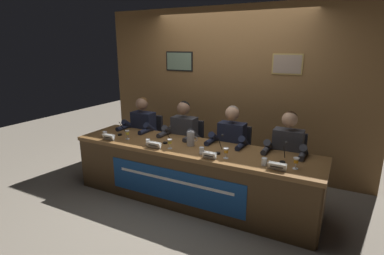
{
  "coord_description": "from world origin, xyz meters",
  "views": [
    {
      "loc": [
        1.71,
        -3.27,
        2.0
      ],
      "look_at": [
        0.0,
        0.0,
        1.0
      ],
      "focal_mm": 28.17,
      "sensor_mm": 36.0,
      "label": 1
    }
  ],
  "objects_px": {
    "microphone_far_left": "(122,130)",
    "panelist_center_left": "(182,137)",
    "conference_table": "(188,166)",
    "panelist_far_right": "(286,153)",
    "juice_glass_center_right": "(226,151)",
    "microphone_center_right": "(219,147)",
    "microphone_far_right": "(284,155)",
    "water_cup_far_left": "(105,134)",
    "water_cup_center_left": "(148,143)",
    "panelist_center_right": "(229,144)",
    "juice_glass_center_left": "(170,142)",
    "nameplate_center_right": "(209,155)",
    "chair_center_left": "(188,151)",
    "water_cup_far_right": "(264,162)",
    "microphone_center_left": "(167,137)",
    "water_cup_center_right": "(202,151)",
    "chair_far_left": "(149,144)",
    "chair_center_right": "(234,159)",
    "juice_glass_far_left": "(127,133)",
    "nameplate_center_left": "(154,145)",
    "chair_far_right": "(287,168)",
    "nameplate_far_left": "(109,137)",
    "panelist_far_left": "(140,130)",
    "water_pitcher_central": "(191,139)",
    "juice_glass_far_right": "(296,161)",
    "nameplate_far_right": "(277,166)"
  },
  "relations": [
    {
      "from": "microphone_far_left",
      "to": "panelist_center_left",
      "type": "height_order",
      "value": "panelist_center_left"
    },
    {
      "from": "conference_table",
      "to": "panelist_far_right",
      "type": "height_order",
      "value": "panelist_far_right"
    },
    {
      "from": "juice_glass_center_right",
      "to": "microphone_center_right",
      "type": "relative_size",
      "value": 0.57
    },
    {
      "from": "conference_table",
      "to": "microphone_far_right",
      "type": "distance_m",
      "value": 1.2
    },
    {
      "from": "water_cup_far_left",
      "to": "microphone_far_left",
      "type": "bearing_deg",
      "value": 58.07
    },
    {
      "from": "water_cup_center_left",
      "to": "microphone_center_right",
      "type": "distance_m",
      "value": 0.95
    },
    {
      "from": "panelist_center_right",
      "to": "juice_glass_center_left",
      "type": "bearing_deg",
      "value": -134.24
    },
    {
      "from": "microphone_far_left",
      "to": "water_cup_far_left",
      "type": "bearing_deg",
      "value": -121.93
    },
    {
      "from": "panelist_center_left",
      "to": "nameplate_center_right",
      "type": "bearing_deg",
      "value": -42.37
    },
    {
      "from": "water_cup_center_left",
      "to": "water_cup_far_left",
      "type": "bearing_deg",
      "value": 178.62
    },
    {
      "from": "chair_center_left",
      "to": "water_cup_far_right",
      "type": "height_order",
      "value": "chair_center_left"
    },
    {
      "from": "microphone_center_left",
      "to": "panelist_far_right",
      "type": "relative_size",
      "value": 0.17
    },
    {
      "from": "water_cup_center_right",
      "to": "microphone_far_right",
      "type": "distance_m",
      "value": 0.94
    },
    {
      "from": "chair_center_left",
      "to": "chair_far_left",
      "type": "bearing_deg",
      "value": 180.0
    },
    {
      "from": "microphone_far_left",
      "to": "chair_center_right",
      "type": "relative_size",
      "value": 0.24
    },
    {
      "from": "chair_center_right",
      "to": "water_cup_center_right",
      "type": "height_order",
      "value": "chair_center_right"
    },
    {
      "from": "panelist_center_left",
      "to": "juice_glass_center_right",
      "type": "distance_m",
      "value": 1.09
    },
    {
      "from": "water_cup_far_left",
      "to": "panelist_center_left",
      "type": "distance_m",
      "value": 1.09
    },
    {
      "from": "water_cup_center_left",
      "to": "juice_glass_center_right",
      "type": "bearing_deg",
      "value": 1.66
    },
    {
      "from": "chair_center_left",
      "to": "microphone_far_right",
      "type": "bearing_deg",
      "value": -21.09
    },
    {
      "from": "juice_glass_far_left",
      "to": "chair_far_left",
      "type": "bearing_deg",
      "value": 103.64
    },
    {
      "from": "conference_table",
      "to": "microphone_center_left",
      "type": "bearing_deg",
      "value": 166.62
    },
    {
      "from": "nameplate_center_left",
      "to": "chair_center_right",
      "type": "bearing_deg",
      "value": 48.73
    },
    {
      "from": "chair_far_right",
      "to": "microphone_center_right",
      "type": "bearing_deg",
      "value": -137.06
    },
    {
      "from": "nameplate_far_left",
      "to": "microphone_center_left",
      "type": "height_order",
      "value": "microphone_center_left"
    },
    {
      "from": "panelist_far_left",
      "to": "water_pitcher_central",
      "type": "xyz_separation_m",
      "value": [
        1.09,
        -0.36,
        0.12
      ]
    },
    {
      "from": "microphone_center_right",
      "to": "water_cup_far_left",
      "type": "bearing_deg",
      "value": -175.17
    },
    {
      "from": "juice_glass_center_right",
      "to": "juice_glass_far_right",
      "type": "xyz_separation_m",
      "value": [
        0.76,
        0.05,
        0.0
      ]
    },
    {
      "from": "water_cup_center_left",
      "to": "water_pitcher_central",
      "type": "height_order",
      "value": "water_pitcher_central"
    },
    {
      "from": "conference_table",
      "to": "panelist_center_right",
      "type": "xyz_separation_m",
      "value": [
        0.37,
        0.49,
        0.21
      ]
    },
    {
      "from": "nameplate_center_right",
      "to": "panelist_far_right",
      "type": "relative_size",
      "value": 0.13
    },
    {
      "from": "panelist_far_left",
      "to": "water_cup_far_left",
      "type": "distance_m",
      "value": 0.62
    },
    {
      "from": "chair_center_left",
      "to": "nameplate_far_right",
      "type": "relative_size",
      "value": 4.82
    },
    {
      "from": "panelist_center_right",
      "to": "water_pitcher_central",
      "type": "height_order",
      "value": "panelist_center_right"
    },
    {
      "from": "nameplate_far_left",
      "to": "microphone_far_right",
      "type": "relative_size",
      "value": 0.83
    },
    {
      "from": "panelist_far_left",
      "to": "water_cup_center_right",
      "type": "relative_size",
      "value": 14.56
    },
    {
      "from": "juice_glass_center_right",
      "to": "nameplate_far_right",
      "type": "distance_m",
      "value": 0.6
    },
    {
      "from": "nameplate_center_left",
      "to": "water_cup_far_right",
      "type": "height_order",
      "value": "water_cup_far_right"
    },
    {
      "from": "microphone_far_left",
      "to": "juice_glass_center_left",
      "type": "height_order",
      "value": "microphone_far_left"
    },
    {
      "from": "microphone_center_right",
      "to": "water_pitcher_central",
      "type": "xyz_separation_m",
      "value": [
        -0.44,
        0.09,
        0.02
      ]
    },
    {
      "from": "juice_glass_far_left",
      "to": "microphone_far_left",
      "type": "relative_size",
      "value": 0.57
    },
    {
      "from": "nameplate_far_left",
      "to": "microphone_far_left",
      "type": "xyz_separation_m",
      "value": [
        -0.01,
        0.29,
        0.03
      ]
    },
    {
      "from": "juice_glass_center_left",
      "to": "nameplate_far_right",
      "type": "relative_size",
      "value": 0.66
    },
    {
      "from": "microphone_center_left",
      "to": "water_cup_far_left",
      "type": "bearing_deg",
      "value": -168.18
    },
    {
      "from": "juice_glass_center_right",
      "to": "juice_glass_far_left",
      "type": "bearing_deg",
      "value": 177.6
    },
    {
      "from": "panelist_far_left",
      "to": "panelist_center_right",
      "type": "distance_m",
      "value": 1.48
    },
    {
      "from": "chair_far_left",
      "to": "chair_center_right",
      "type": "relative_size",
      "value": 1.0
    },
    {
      "from": "juice_glass_center_left",
      "to": "nameplate_far_left",
      "type": "bearing_deg",
      "value": -174.79
    },
    {
      "from": "water_cup_center_right",
      "to": "juice_glass_center_right",
      "type": "bearing_deg",
      "value": 0.5
    },
    {
      "from": "microphone_far_left",
      "to": "juice_glass_far_right",
      "type": "distance_m",
      "value": 2.47
    }
  ]
}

